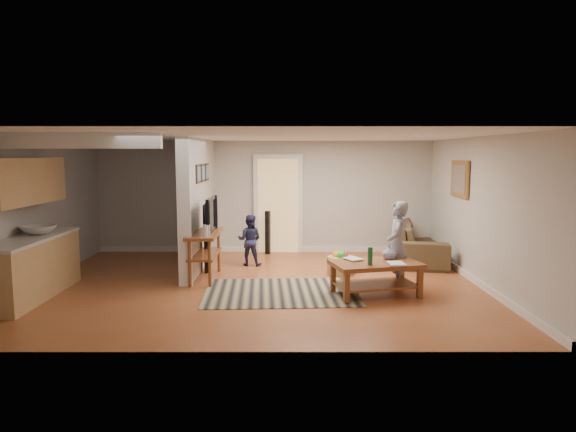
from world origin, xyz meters
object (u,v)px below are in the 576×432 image
(sofa, at_px, (419,259))
(toddler, at_px, (250,265))
(coffee_table, at_px, (377,269))
(child, at_px, (396,288))
(toy_basket, at_px, (341,264))
(speaker_right, at_px, (268,232))
(speaker_left, at_px, (206,249))
(tv_console, at_px, (205,236))

(sofa, bearing_deg, toddler, 112.10)
(toddler, bearing_deg, coffee_table, 143.96)
(coffee_table, bearing_deg, sofa, 63.74)
(sofa, xyz_separation_m, child, (-0.98, -2.39, 0.00))
(coffee_table, distance_m, toy_basket, 1.47)
(toy_basket, bearing_deg, speaker_right, 126.15)
(speaker_left, distance_m, toy_basket, 2.51)
(coffee_table, bearing_deg, toy_basket, 106.59)
(speaker_left, bearing_deg, coffee_table, -37.04)
(speaker_left, xyz_separation_m, toy_basket, (2.49, -0.11, -0.26))
(tv_console, distance_m, speaker_right, 2.53)
(toy_basket, relative_size, child, 0.35)
(tv_console, height_order, toddler, tv_console)
(speaker_right, bearing_deg, toddler, -82.07)
(tv_console, distance_m, toy_basket, 2.52)
(sofa, height_order, child, child)
(speaker_left, bearing_deg, sofa, 7.31)
(tv_console, bearing_deg, toddler, 58.56)
(coffee_table, height_order, tv_console, tv_console)
(speaker_right, bearing_deg, child, -29.33)
(speaker_left, relative_size, toy_basket, 1.78)
(sofa, bearing_deg, toy_basket, 140.12)
(speaker_left, bearing_deg, child, -27.68)
(speaker_right, relative_size, toy_basket, 1.91)
(tv_console, relative_size, speaker_left, 1.48)
(tv_console, relative_size, speaker_right, 1.39)
(sofa, distance_m, child, 2.59)
(coffee_table, relative_size, speaker_right, 1.56)
(sofa, distance_m, speaker_right, 3.31)
(coffee_table, xyz_separation_m, toy_basket, (-0.41, 1.39, -0.23))
(toy_basket, relative_size, toddler, 0.50)
(sofa, bearing_deg, child, 169.42)
(tv_console, bearing_deg, speaker_left, 97.55)
(coffee_table, xyz_separation_m, speaker_right, (-1.84, 3.34, 0.07))
(tv_console, distance_m, toddler, 1.54)
(tv_console, height_order, speaker_left, tv_console)
(tv_console, bearing_deg, coffee_table, -20.16)
(speaker_right, relative_size, child, 0.67)
(speaker_left, relative_size, toddler, 0.89)
(tv_console, height_order, speaker_right, tv_console)
(tv_console, xyz_separation_m, toy_basket, (2.43, 0.36, -0.58))
(coffee_table, bearing_deg, speaker_left, 152.63)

